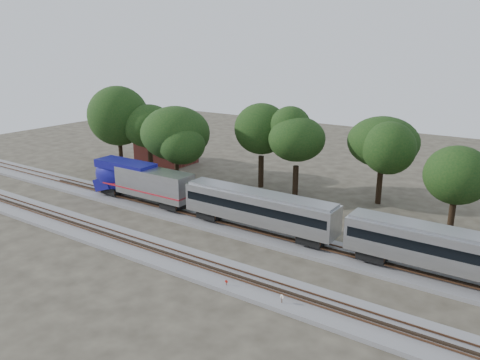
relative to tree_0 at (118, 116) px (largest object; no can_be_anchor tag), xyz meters
name	(u,v)px	position (x,y,z in m)	size (l,w,h in m)	color
ground	(209,249)	(31.18, -16.42, -9.22)	(160.00, 160.00, 0.00)	#383328
track_far	(241,229)	(31.18, -10.42, -9.01)	(160.00, 5.00, 0.73)	slate
track_near	(183,261)	(31.18, -20.42, -9.01)	(160.00, 5.00, 0.73)	slate
switch_stand_red	(226,283)	(37.61, -22.16, -8.66)	(0.28, 0.05, 0.87)	#512D19
switch_stand_white	(282,299)	(43.00, -21.98, -8.50)	(0.35, 0.13, 1.13)	#512D19
switch_lever	(234,288)	(38.24, -21.92, -9.07)	(0.50, 0.30, 0.30)	#512D19
brick_building	(166,150)	(2.25, 8.46, -6.87)	(9.71, 6.86, 4.65)	maroon
tree_0	(118,116)	(0.00, 0.00, 0.00)	(9.38, 9.38, 13.23)	black
tree_1	(149,126)	(5.36, 1.47, -1.35)	(8.01, 8.01, 11.30)	black
tree_2	(175,133)	(14.43, -2.34, -0.98)	(8.39, 8.39, 11.83)	black
tree_3	(262,129)	(24.09, 5.36, -0.52)	(8.85, 8.85, 12.48)	black
tree_4	(297,139)	(30.49, 4.10, -1.09)	(8.28, 8.28, 11.68)	black
tree_5	(383,142)	(41.04, 7.70, -0.90)	(8.47, 8.47, 11.95)	black
tree_6	(457,175)	(51.05, 2.24, -2.49)	(6.86, 6.86, 9.67)	black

